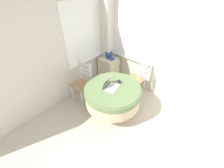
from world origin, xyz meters
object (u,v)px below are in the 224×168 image
at_px(dining_chair_near_back_window, 83,83).
at_px(storage_box, 109,54).
at_px(cell_phone, 120,81).
at_px(laptop, 110,86).
at_px(round_dining_table, 113,94).
at_px(computer_mouse, 120,82).
at_px(corner_cabinet, 109,68).
at_px(book_on_cabinet, 111,59).
at_px(dining_chair_near_right_window, 137,79).

bearing_deg(dining_chair_near_back_window, storage_box, 6.40).
bearing_deg(cell_phone, laptop, 177.62).
height_order(round_dining_table, computer_mouse, computer_mouse).
height_order(corner_cabinet, book_on_cabinet, book_on_cabinet).
xyz_separation_m(computer_mouse, dining_chair_near_right_window, (0.67, -0.04, -0.28)).
distance_m(storage_box, book_on_cabinet, 0.16).
height_order(round_dining_table, dining_chair_near_right_window, dining_chair_near_right_window).
height_order(computer_mouse, dining_chair_near_back_window, dining_chair_near_back_window).
relative_size(dining_chair_near_back_window, storage_box, 6.19).
relative_size(round_dining_table, computer_mouse, 12.34).
bearing_deg(round_dining_table, dining_chair_near_back_window, 95.98).
xyz_separation_m(cell_phone, corner_cabinet, (0.71, 0.93, -0.39)).
bearing_deg(cell_phone, storage_box, 51.85).
relative_size(cell_phone, book_on_cabinet, 0.56).
relative_size(corner_cabinet, storage_box, 4.26).
bearing_deg(dining_chair_near_back_window, cell_phone, -66.47).
xyz_separation_m(cell_phone, storage_box, (0.76, 0.97, 0.03)).
xyz_separation_m(dining_chair_near_back_window, corner_cabinet, (1.08, 0.09, -0.12)).
relative_size(laptop, storage_box, 2.27).
relative_size(storage_box, book_on_cabinet, 0.77).
height_order(cell_phone, corner_cabinet, cell_phone).
height_order(dining_chair_near_back_window, dining_chair_near_right_window, same).
bearing_deg(computer_mouse, corner_cabinet, 51.79).
distance_m(computer_mouse, corner_cabinet, 1.30).
bearing_deg(laptop, computer_mouse, -11.87).
bearing_deg(book_on_cabinet, dining_chair_near_right_window, -94.41).
distance_m(round_dining_table, book_on_cabinet, 1.31).
bearing_deg(storage_box, cell_phone, -128.15).
bearing_deg(dining_chair_near_back_window, corner_cabinet, 4.61).
distance_m(laptop, corner_cabinet, 1.43).
xyz_separation_m(laptop, corner_cabinet, (1.01, 0.92, -0.43)).
height_order(computer_mouse, book_on_cabinet, computer_mouse).
xyz_separation_m(laptop, storage_box, (1.07, 0.96, -0.01)).
distance_m(laptop, computer_mouse, 0.26).
distance_m(dining_chair_near_right_window, book_on_cabinet, 0.96).
xyz_separation_m(round_dining_table, computer_mouse, (0.22, -0.00, 0.20)).
relative_size(computer_mouse, book_on_cabinet, 0.46).
bearing_deg(dining_chair_near_back_window, computer_mouse, -70.47).
distance_m(dining_chair_near_back_window, corner_cabinet, 1.09).
height_order(dining_chair_near_right_window, corner_cabinet, dining_chair_near_right_window).
xyz_separation_m(laptop, book_on_cabinet, (0.99, 0.83, -0.07)).
bearing_deg(computer_mouse, round_dining_table, 179.70).
distance_m(computer_mouse, storage_box, 1.30).
height_order(laptop, storage_box, laptop).
bearing_deg(dining_chair_near_back_window, dining_chair_near_right_window, -43.23).
bearing_deg(dining_chair_near_right_window, dining_chair_near_back_window, 136.77).
distance_m(round_dining_table, laptop, 0.23).
distance_m(cell_phone, dining_chair_near_right_window, 0.67).
relative_size(laptop, dining_chair_near_back_window, 0.37).
height_order(round_dining_table, dining_chair_near_back_window, dining_chair_near_back_window).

